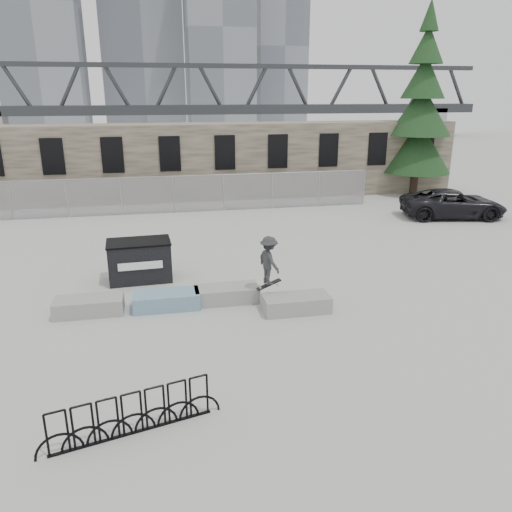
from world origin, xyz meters
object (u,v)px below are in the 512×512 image
Objects in this scene: planter_center_right at (227,293)px; suv at (453,204)px; planter_offset at (296,303)px; dumpster at (140,260)px; planter_far_left at (89,305)px; skateboarder at (269,261)px; bike_rack at (132,414)px; planter_center_left at (167,300)px; spruce_tree at (420,116)px.

planter_center_right is 0.38× the size of suv.
dumpster is (-4.65, 3.63, 0.45)m from planter_offset.
planter_center_right is at bearing 1.49° from planter_far_left.
bike_rack is at bearing 125.27° from skateboarder.
planter_center_left is at bearing 131.20° from suv.
skateboarder is at bearing -4.83° from planter_far_left.
suv is (-1.16, -6.38, -4.11)m from spruce_tree.
planter_far_left is 19.48m from suv.
suv is (15.10, 8.83, 0.47)m from planter_center_left.
suv is at bearing 42.76° from bike_rack.
skateboarder is at bearing -40.83° from dumpster.
skateboarder is at bearing 138.52° from suv.
suv is (17.38, 8.79, 0.47)m from planter_far_left.
planter_far_left is 24.38m from spruce_tree.
planter_far_left is 0.38× the size of suv.
spruce_tree reaches higher than bike_rack.
spruce_tree is 6.89× the size of skateboarder.
skateboarder is (-0.72, 0.59, 1.20)m from planter_offset.
dumpster is at bearing 122.18° from suv.
planter_center_right is at bearing 134.17° from suv.
suv is 15.16m from skateboarder.
bike_rack is 6.80m from skateboarder.
spruce_tree is (14.38, 15.06, 4.57)m from planter_center_right.
planter_center_right is (4.15, 0.11, 0.00)m from planter_far_left.
planter_offset is at bearing -9.70° from planter_far_left.
bike_rack reaches higher than planter_center_left.
bike_rack is at bearing -92.99° from dumpster.
planter_center_left is 0.38× the size of suv.
dumpster is 8.51m from bike_rack.
planter_offset is (6.11, -1.04, 0.00)m from planter_far_left.
planter_offset is 0.90× the size of dumpster.
planter_center_right is 2.27m from planter_offset.
dumpster is at bearing 33.16° from skateboarder.
planter_center_right is 1.00× the size of planter_offset.
suv is at bearing 33.28° from planter_center_right.
planter_center_left is 1.00× the size of planter_center_right.
dumpster is (1.46, 2.59, 0.45)m from planter_far_left.
bike_rack is (-4.64, -4.87, 0.17)m from planter_offset.
suv is (13.23, 8.68, 0.47)m from planter_center_right.
dumpster reaches higher than planter_offset.
planter_far_left is at bearing 66.07° from skateboarder.
planter_center_right is 0.17× the size of spruce_tree.
dumpster is 5.02m from skateboarder.
spruce_tree is 7.67m from suv.
planter_far_left is 3.00m from dumpster.
bike_rack is (1.47, -5.92, 0.17)m from planter_far_left.
skateboarder is at bearing -24.47° from planter_center_right.
dumpster is 21.61m from spruce_tree.
planter_far_left is 1.00× the size of planter_center_right.
spruce_tree reaches higher than planter_center_left.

